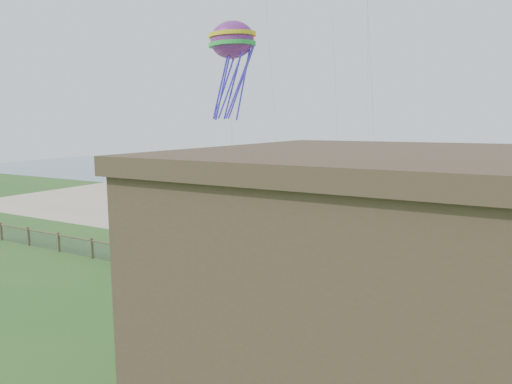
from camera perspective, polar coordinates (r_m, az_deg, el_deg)
ground at (r=19.39m, az=-15.26°, el=-16.25°), size 160.00×160.00×0.00m
sand_beach at (r=37.52m, az=8.84°, el=-3.92°), size 72.00×20.00×0.02m
ocean at (r=79.85m, az=19.83°, el=2.26°), size 160.00×68.00×0.02m
chainlink_fence at (r=23.51m, az=-4.94°, el=-10.04°), size 36.20×0.20×1.25m
motel_deck at (r=19.12m, az=29.04°, el=-16.60°), size 15.00×2.00×0.50m
picnic_table at (r=20.16m, az=8.16°, el=-14.02°), size 1.84×1.60×0.66m
octopus_kite at (r=30.33m, az=-3.00°, el=15.23°), size 3.84×3.22×6.75m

